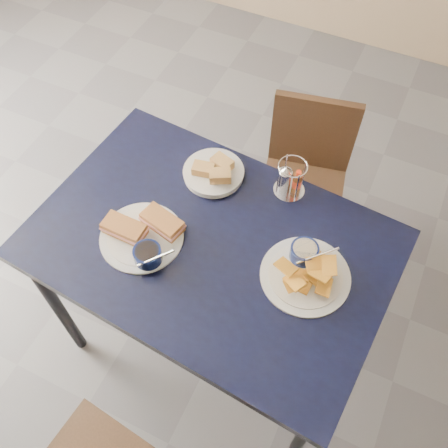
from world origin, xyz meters
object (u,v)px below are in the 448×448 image
at_px(chair_far, 309,169).
at_px(bread_basket, 214,172).
at_px(plantain_plate, 305,268).
at_px(condiment_caddy, 289,180).
at_px(dining_table, 211,252).
at_px(sandwich_plate, 144,235).

xyz_separation_m(chair_far, bread_basket, (-0.25, -0.44, 0.33)).
xyz_separation_m(plantain_plate, condiment_caddy, (-0.17, 0.28, 0.04)).
relative_size(dining_table, plantain_plate, 4.33).
distance_m(dining_table, bread_basket, 0.29).
xyz_separation_m(dining_table, plantain_plate, (0.32, 0.03, 0.09)).
bearing_deg(condiment_caddy, bread_basket, -168.61).
bearing_deg(chair_far, bread_basket, -119.41).
bearing_deg(chair_far, condiment_caddy, -87.98).
height_order(plantain_plate, condiment_caddy, condiment_caddy).
relative_size(bread_basket, condiment_caddy, 1.58).
bearing_deg(dining_table, sandwich_plate, -157.85).
bearing_deg(sandwich_plate, condiment_caddy, 48.00).
height_order(chair_far, condiment_caddy, condiment_caddy).
distance_m(dining_table, condiment_caddy, 0.37).
relative_size(dining_table, sandwich_plate, 4.07).
distance_m(chair_far, condiment_caddy, 0.53).
relative_size(chair_far, bread_basket, 3.56).
relative_size(dining_table, chair_far, 1.61).
height_order(chair_far, sandwich_plate, sandwich_plate).
bearing_deg(dining_table, bread_basket, 113.44).
xyz_separation_m(dining_table, condiment_caddy, (0.15, 0.31, 0.12)).
bearing_deg(condiment_caddy, sandwich_plate, -132.00).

